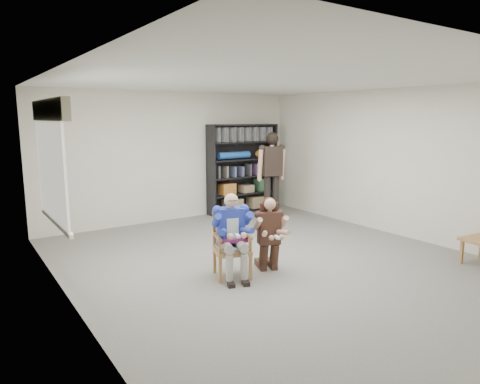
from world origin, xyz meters
TOP-DOWN VIEW (x-y plane):
  - room_shell at (0.00, 0.00)m, footprint 6.00×7.00m
  - floor at (0.00, 0.00)m, footprint 6.00×7.00m
  - window_left at (-2.95, 1.00)m, footprint 0.16×2.00m
  - armchair at (-0.88, -0.20)m, footprint 0.69×0.68m
  - seated_man at (-0.88, -0.20)m, footprint 0.74×0.86m
  - kneeling_woman at (-0.30, -0.32)m, footprint 0.69×0.86m
  - bookshelf at (1.70, 3.28)m, footprint 1.80×0.38m
  - standing_man at (1.72, 2.19)m, footprint 0.66×0.46m

SIDE VIEW (x-z plane):
  - floor at x=0.00m, z-range -0.01..0.01m
  - armchair at x=-0.88m, z-range 0.00..0.93m
  - kneeling_woman at x=-0.30m, z-range 0.00..1.11m
  - seated_man at x=-0.88m, z-range 0.00..1.21m
  - standing_man at x=1.72m, z-range 0.00..1.92m
  - bookshelf at x=1.70m, z-range 0.00..2.10m
  - room_shell at x=0.00m, z-range 0.00..2.80m
  - window_left at x=-2.95m, z-range 0.76..2.50m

